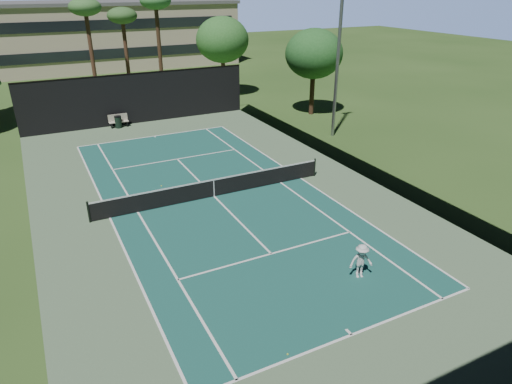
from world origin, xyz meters
The scene contains 20 objects.
ground centered at (0.00, 0.00, 0.00)m, with size 160.00×160.00×0.00m, color #2F501E.
apron_slab centered at (0.00, 0.00, 0.01)m, with size 18.00×32.00×0.01m, color #567350.
court_surface centered at (0.00, 0.00, 0.01)m, with size 10.97×23.77×0.01m, color #1A534A.
court_lines centered at (0.00, 0.00, 0.02)m, with size 11.07×23.87×0.01m.
tennis_net centered at (0.00, 0.00, 0.56)m, with size 12.90×0.10×1.10m.
fence centered at (0.00, 0.06, 2.01)m, with size 18.04×32.05×4.03m.
player centered at (2.30, -9.39, 0.72)m, with size 0.93×0.53×1.44m, color silver.
tennis_ball_a centered at (-2.30, -11.68, 0.03)m, with size 0.06×0.06×0.06m, color #BFD831.
tennis_ball_b centered at (-1.42, 1.60, 0.03)m, with size 0.06×0.06×0.06m, color #CADB31.
tennis_ball_c centered at (-0.25, 1.70, 0.04)m, with size 0.08×0.08×0.08m, color #C9D12F.
tennis_ball_d centered at (-2.15, 2.61, 0.04)m, with size 0.07×0.07×0.07m, color #E1F036.
park_bench centered at (-1.85, 15.54, 0.55)m, with size 1.50×0.45×1.02m.
trash_bin centered at (-1.92, 15.30, 0.48)m, with size 0.56×0.56×0.95m.
palm_a centered at (-2.00, 24.00, 8.19)m, with size 2.80×2.80×9.32m.
palm_b centered at (1.50, 26.00, 7.36)m, with size 2.80×2.80×8.42m.
palm_c centered at (4.00, 23.00, 8.60)m, with size 2.80×2.80×9.77m.
decid_tree_a centered at (10.00, 22.00, 5.42)m, with size 5.12×5.12×7.62m.
decid_tree_b centered at (14.00, 12.00, 5.08)m, with size 4.80×4.80×7.14m.
campus_building centered at (0.00, 45.98, 4.21)m, with size 40.50×12.50×8.30m.
light_pole centered at (12.00, 6.00, 6.46)m, with size 0.90×0.25×12.22m.
Camera 1 is at (-8.00, -20.78, 10.46)m, focal length 32.00 mm.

